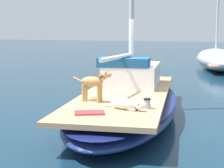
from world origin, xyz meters
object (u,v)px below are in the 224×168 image
(deck_winch, at_px, (147,104))
(deck_towel, at_px, (89,113))
(dog_white, at_px, (125,104))
(coiled_rope, at_px, (95,98))
(moored_boat_far_astern, at_px, (218,59))
(sailboat_main, at_px, (126,105))
(dog_tan, at_px, (94,83))

(deck_winch, bearing_deg, deck_towel, -137.56)
(dog_white, bearing_deg, coiled_rope, 140.55)
(dog_white, distance_m, moored_boat_far_astern, 14.52)
(deck_winch, relative_size, moored_boat_far_astern, 0.03)
(deck_winch, height_order, coiled_rope, deck_winch)
(sailboat_main, distance_m, deck_towel, 2.53)
(deck_towel, bearing_deg, deck_winch, 42.44)
(dog_white, relative_size, dog_tan, 1.00)
(dog_tan, xyz_separation_m, moored_boat_far_astern, (1.45, 14.01, -0.48))
(dog_white, bearing_deg, moored_boat_far_astern, 87.79)
(dog_white, xyz_separation_m, coiled_rope, (-1.02, 0.84, -0.08))
(dog_tan, xyz_separation_m, deck_winch, (1.27, -0.26, -0.32))
(dog_tan, distance_m, coiled_rope, 0.55)
(coiled_rope, relative_size, deck_towel, 0.58)
(coiled_rope, xyz_separation_m, moored_boat_far_astern, (1.58, 13.66, -0.08))
(deck_winch, bearing_deg, dog_white, -147.84)
(dog_tan, height_order, coiled_rope, dog_tan)
(sailboat_main, bearing_deg, deck_winch, -59.00)
(dog_tan, distance_m, moored_boat_far_astern, 14.09)
(deck_winch, relative_size, coiled_rope, 0.65)
(coiled_rope, bearing_deg, deck_towel, -70.64)
(dog_white, distance_m, coiled_rope, 1.33)
(sailboat_main, distance_m, deck_winch, 2.00)
(sailboat_main, distance_m, dog_tan, 1.63)
(dog_white, distance_m, dog_tan, 1.07)
(deck_winch, relative_size, deck_towel, 0.38)
(dog_white, xyz_separation_m, moored_boat_far_astern, (0.56, 14.50, -0.16))
(sailboat_main, xyz_separation_m, coiled_rope, (-0.39, -1.07, 0.35))
(sailboat_main, relative_size, moored_boat_far_astern, 0.97)
(dog_tan, height_order, moored_boat_far_astern, moored_boat_far_astern)
(sailboat_main, distance_m, moored_boat_far_astern, 12.65)
(deck_towel, bearing_deg, dog_tan, 109.06)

